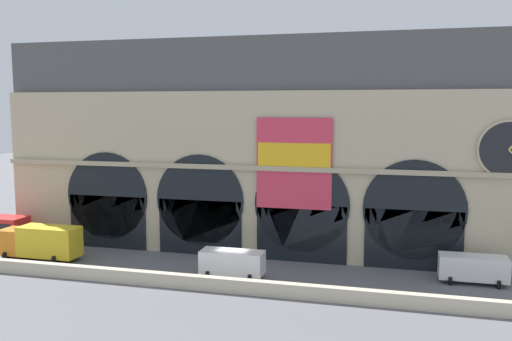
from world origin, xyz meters
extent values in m
plane|color=slate|center=(0.00, 0.00, 0.00)|extent=(200.00, 200.00, 0.00)
cube|color=beige|center=(0.00, -4.37, 0.54)|extent=(90.00, 0.70, 1.07)
cube|color=#BCAD8C|center=(0.00, 7.95, 7.66)|extent=(50.22, 5.90, 15.33)
cube|color=#4C4C4C|center=(0.00, 8.25, 17.80)|extent=(50.22, 5.30, 4.94)
cube|color=black|center=(-14.49, 4.95, 2.61)|extent=(8.15, 0.20, 5.21)
cylinder|color=black|center=(-14.49, 4.95, 5.21)|extent=(8.58, 0.20, 8.58)
cube|color=black|center=(-4.83, 4.95, 2.61)|extent=(8.15, 0.20, 5.21)
cylinder|color=black|center=(-4.83, 4.95, 5.21)|extent=(8.58, 0.20, 8.58)
cube|color=black|center=(4.83, 4.95, 2.61)|extent=(8.15, 0.20, 5.21)
cylinder|color=black|center=(4.83, 4.95, 5.21)|extent=(8.58, 0.20, 8.58)
cube|color=black|center=(14.49, 4.95, 2.61)|extent=(8.15, 0.20, 5.21)
cylinder|color=black|center=(14.49, 4.95, 5.21)|extent=(8.58, 0.20, 8.58)
cylinder|color=#BCAD8C|center=(21.56, 4.85, 10.50)|extent=(4.79, 0.25, 4.79)
cylinder|color=black|center=(21.56, 4.73, 10.50)|extent=(4.43, 0.06, 4.43)
cube|color=#D8334C|center=(4.12, 4.83, 8.90)|extent=(6.78, 0.12, 8.08)
cube|color=yellow|center=(4.12, 4.75, 9.67)|extent=(6.50, 0.04, 2.13)
cube|color=tan|center=(0.00, 4.85, 8.42)|extent=(50.22, 0.50, 0.44)
cylinder|color=black|center=(-23.98, 1.35, 0.50)|extent=(0.28, 1.00, 1.00)
cylinder|color=black|center=(-23.98, 3.60, 0.50)|extent=(0.28, 1.00, 1.00)
cube|color=orange|center=(-21.10, -0.38, 1.57)|extent=(2.00, 2.30, 2.30)
cube|color=gold|center=(-17.35, -0.38, 1.77)|extent=(5.50, 2.30, 2.70)
cylinder|color=black|center=(-21.20, -1.42, 0.42)|extent=(0.28, 0.84, 0.84)
cylinder|color=black|center=(-21.20, 0.65, 0.42)|extent=(0.28, 0.84, 0.84)
cylinder|color=black|center=(-16.10, -1.42, 0.42)|extent=(0.28, 0.84, 0.84)
cylinder|color=black|center=(-16.10, 0.65, 0.42)|extent=(0.28, 0.84, 0.84)
cube|color=white|center=(0.14, -0.84, 1.27)|extent=(5.20, 2.00, 1.86)
cylinder|color=black|center=(-1.63, -1.74, 0.34)|extent=(0.28, 0.68, 0.68)
cylinder|color=black|center=(-1.63, 0.06, 0.34)|extent=(0.28, 0.68, 0.68)
cylinder|color=black|center=(1.91, -1.74, 0.34)|extent=(0.28, 0.68, 0.68)
cylinder|color=black|center=(1.91, 0.06, 0.34)|extent=(0.28, 0.68, 0.68)
cube|color=white|center=(19.03, 2.57, 1.27)|extent=(5.20, 2.00, 1.86)
cylinder|color=black|center=(17.27, 1.67, 0.34)|extent=(0.28, 0.68, 0.68)
cylinder|color=black|center=(17.27, 3.47, 0.34)|extent=(0.28, 0.68, 0.68)
cylinder|color=black|center=(20.80, 1.67, 0.34)|extent=(0.28, 0.68, 0.68)
cylinder|color=black|center=(20.80, 3.47, 0.34)|extent=(0.28, 0.68, 0.68)
camera|label=1|loc=(12.93, -42.08, 13.93)|focal=38.02mm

